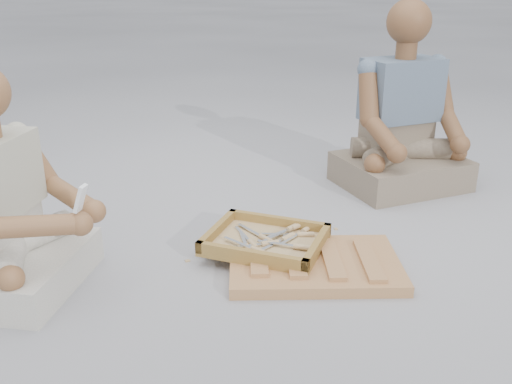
# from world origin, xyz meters

# --- Properties ---
(ground) EXTENTS (60.00, 60.00, 0.00)m
(ground) POSITION_xyz_m (0.00, 0.00, 0.00)
(ground) COLOR #A5A4AA
(ground) RESTS_ON ground
(carved_panel) EXTENTS (0.71, 0.52, 0.04)m
(carved_panel) POSITION_xyz_m (0.26, 0.07, 0.02)
(carved_panel) COLOR #A4753F
(carved_panel) RESTS_ON ground
(tool_tray) EXTENTS (0.53, 0.47, 0.06)m
(tool_tray) POSITION_xyz_m (0.06, 0.17, 0.06)
(tool_tray) COLOR brown
(tool_tray) RESTS_ON carved_panel
(chisel_0) EXTENTS (0.22, 0.07, 0.02)m
(chisel_0) POSITION_xyz_m (0.19, 0.11, 0.08)
(chisel_0) COLOR silver
(chisel_0) RESTS_ON tool_tray
(chisel_1) EXTENTS (0.17, 0.17, 0.02)m
(chisel_1) POSITION_xyz_m (0.17, 0.29, 0.08)
(chisel_1) COLOR silver
(chisel_1) RESTS_ON tool_tray
(chisel_2) EXTENTS (0.12, 0.20, 0.02)m
(chisel_2) POSITION_xyz_m (-0.00, 0.15, 0.07)
(chisel_2) COLOR silver
(chisel_2) RESTS_ON tool_tray
(chisel_3) EXTENTS (0.16, 0.17, 0.02)m
(chisel_3) POSITION_xyz_m (0.04, 0.19, 0.07)
(chisel_3) COLOR silver
(chisel_3) RESTS_ON tool_tray
(chisel_4) EXTENTS (0.19, 0.14, 0.02)m
(chisel_4) POSITION_xyz_m (0.02, 0.06, 0.08)
(chisel_4) COLOR silver
(chisel_4) RESTS_ON tool_tray
(chisel_5) EXTENTS (0.15, 0.18, 0.02)m
(chisel_5) POSITION_xyz_m (0.13, 0.19, 0.07)
(chisel_5) COLOR silver
(chisel_5) RESTS_ON tool_tray
(chisel_6) EXTENTS (0.15, 0.19, 0.02)m
(chisel_6) POSITION_xyz_m (0.15, 0.27, 0.08)
(chisel_6) COLOR silver
(chisel_6) RESTS_ON tool_tray
(chisel_7) EXTENTS (0.08, 0.22, 0.02)m
(chisel_7) POSITION_xyz_m (-0.01, 0.10, 0.07)
(chisel_7) COLOR silver
(chisel_7) RESTS_ON tool_tray
(chisel_8) EXTENTS (0.08, 0.22, 0.02)m
(chisel_8) POSITION_xyz_m (0.16, 0.30, 0.07)
(chisel_8) COLOR silver
(chisel_8) RESTS_ON tool_tray
(chisel_9) EXTENTS (0.21, 0.09, 0.02)m
(chisel_9) POSITION_xyz_m (0.06, 0.13, 0.07)
(chisel_9) COLOR silver
(chisel_9) RESTS_ON tool_tray
(chisel_10) EXTENTS (0.22, 0.03, 0.02)m
(chisel_10) POSITION_xyz_m (0.20, 0.24, 0.07)
(chisel_10) COLOR silver
(chisel_10) RESTS_ON tool_tray
(chisel_11) EXTENTS (0.14, 0.19, 0.02)m
(chisel_11) POSITION_xyz_m (0.21, 0.28, 0.07)
(chisel_11) COLOR silver
(chisel_11) RESTS_ON tool_tray
(wood_chip_0) EXTENTS (0.02, 0.02, 0.00)m
(wood_chip_0) POSITION_xyz_m (0.22, 0.45, 0.00)
(wood_chip_0) COLOR tan
(wood_chip_0) RESTS_ON ground
(wood_chip_1) EXTENTS (0.02, 0.02, 0.00)m
(wood_chip_1) POSITION_xyz_m (0.09, -0.08, 0.00)
(wood_chip_1) COLOR tan
(wood_chip_1) RESTS_ON ground
(wood_chip_2) EXTENTS (0.02, 0.02, 0.00)m
(wood_chip_2) POSITION_xyz_m (-0.08, 0.23, 0.00)
(wood_chip_2) COLOR tan
(wood_chip_2) RESTS_ON ground
(wood_chip_3) EXTENTS (0.02, 0.02, 0.00)m
(wood_chip_3) POSITION_xyz_m (0.35, 0.46, 0.00)
(wood_chip_3) COLOR tan
(wood_chip_3) RESTS_ON ground
(wood_chip_4) EXTENTS (0.02, 0.02, 0.00)m
(wood_chip_4) POSITION_xyz_m (0.12, -0.05, 0.00)
(wood_chip_4) COLOR tan
(wood_chip_4) RESTS_ON ground
(wood_chip_5) EXTENTS (0.02, 0.02, 0.00)m
(wood_chip_5) POSITION_xyz_m (0.14, 0.17, 0.00)
(wood_chip_5) COLOR tan
(wood_chip_5) RESTS_ON ground
(wood_chip_6) EXTENTS (0.02, 0.02, 0.00)m
(wood_chip_6) POSITION_xyz_m (0.14, -0.07, 0.00)
(wood_chip_6) COLOR tan
(wood_chip_6) RESTS_ON ground
(wood_chip_7) EXTENTS (0.02, 0.02, 0.00)m
(wood_chip_7) POSITION_xyz_m (0.03, 0.52, 0.00)
(wood_chip_7) COLOR tan
(wood_chip_7) RESTS_ON ground
(wood_chip_8) EXTENTS (0.02, 0.02, 0.00)m
(wood_chip_8) POSITION_xyz_m (0.25, 0.31, 0.00)
(wood_chip_8) COLOR tan
(wood_chip_8) RESTS_ON ground
(wood_chip_9) EXTENTS (0.02, 0.02, 0.00)m
(wood_chip_9) POSITION_xyz_m (-0.25, 0.09, 0.00)
(wood_chip_9) COLOR tan
(wood_chip_9) RESTS_ON ground
(craftsman) EXTENTS (0.56, 0.55, 0.81)m
(craftsman) POSITION_xyz_m (-0.82, -0.16, 0.28)
(craftsman) COLOR beige
(craftsman) RESTS_ON ground
(companion) EXTENTS (0.78, 0.73, 0.97)m
(companion) POSITION_xyz_m (0.70, 1.08, 0.32)
(companion) COLOR #7E725A
(companion) RESTS_ON ground
(mobile_phone) EXTENTS (0.05, 0.05, 0.10)m
(mobile_phone) POSITION_xyz_m (-0.53, -0.23, 0.39)
(mobile_phone) COLOR white
(mobile_phone) RESTS_ON craftsman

